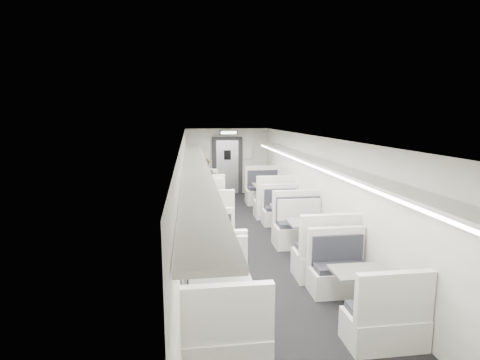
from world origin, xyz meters
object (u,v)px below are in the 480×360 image
object	(u,v)px
booth_right_d	(359,292)
booth_left_b	(206,215)
booth_right_b	(288,219)
exit_sign	(229,133)
booth_left_d	(221,304)
booth_left_c	(213,258)
booth_right_a	(268,197)
booth_left_a	(203,199)
booth_right_c	(311,240)
passenger	(206,187)
vestibule_door	(227,166)

from	to	relation	value
booth_right_d	booth_left_b	bearing A→B (deg)	115.03
booth_right_b	exit_sign	world-z (taller)	exit_sign
booth_left_d	booth_right_d	xyz separation A→B (m)	(2.00, 0.11, -0.01)
booth_left_c	exit_sign	xyz separation A→B (m)	(1.00, 6.70, 1.93)
booth_right_a	booth_right_b	xyz separation A→B (m)	(0.00, -2.28, -0.06)
booth_left_a	booth_right_d	distance (m)	6.59
booth_left_a	booth_right_a	bearing A→B (deg)	-1.60
booth_left_a	booth_right_a	world-z (taller)	booth_right_a
booth_right_c	passenger	bearing A→B (deg)	118.26
booth_left_d	vestibule_door	distance (m)	8.98
passenger	booth_left_a	bearing A→B (deg)	95.89
booth_right_d	vestibule_door	distance (m)	8.87
booth_right_c	passenger	world-z (taller)	passenger
booth_left_b	booth_right_d	distance (m)	4.73
booth_left_c	passenger	world-z (taller)	passenger
exit_sign	booth_left_d	bearing A→B (deg)	-96.78
booth_left_d	booth_right_b	world-z (taller)	booth_left_d
booth_right_c	booth_right_b	bearing A→B (deg)	90.00
booth_right_c	booth_right_d	distance (m)	2.14
booth_right_b	booth_right_d	xyz separation A→B (m)	(0.00, -3.95, -0.00)
booth_left_d	passenger	bearing A→B (deg)	89.30
booth_left_c	booth_right_b	size ratio (longest dim) A/B	0.99
booth_right_c	booth_left_c	bearing A→B (deg)	-164.75
booth_left_d	exit_sign	distance (m)	8.68
booth_right_d	vestibule_door	world-z (taller)	vestibule_door
booth_left_c	booth_right_b	bearing A→B (deg)	49.59
booth_right_b	booth_right_c	bearing A→B (deg)	-90.00
passenger	booth_right_b	bearing A→B (deg)	-44.24
exit_sign	booth_left_a	bearing A→B (deg)	-116.37
booth_left_a	booth_left_d	world-z (taller)	booth_left_a
vestibule_door	booth_right_b	bearing A→B (deg)	-78.33
booth_right_b	booth_right_d	world-z (taller)	booth_right_b
booth_right_a	passenger	xyz separation A→B (m)	(-1.93, -0.50, 0.44)
booth_left_c	vestibule_door	distance (m)	7.29
booth_left_c	booth_left_a	bearing A→B (deg)	90.00
booth_left_a	booth_right_b	size ratio (longest dim) A/B	1.10
booth_right_b	booth_left_d	bearing A→B (deg)	-116.24
booth_left_c	booth_left_d	size ratio (longest dim) A/B	0.95
booth_left_b	booth_right_a	bearing A→B (deg)	44.17
booth_right_d	booth_left_d	bearing A→B (deg)	-176.86
booth_right_a	booth_left_b	bearing A→B (deg)	-135.83
booth_left_a	booth_right_c	world-z (taller)	booth_right_c
booth_right_b	exit_sign	bearing A→B (deg)	102.94
booth_left_b	booth_left_c	distance (m)	2.69
booth_left_c	booth_left_d	world-z (taller)	booth_left_d
passenger	exit_sign	xyz separation A→B (m)	(0.93, 2.57, 1.43)
booth_right_a	vestibule_door	size ratio (longest dim) A/B	1.09
booth_right_d	booth_left_a	bearing A→B (deg)	107.66
booth_left_d	booth_right_b	xyz separation A→B (m)	(2.00, 4.06, -0.01)
booth_left_c	booth_right_b	distance (m)	3.09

